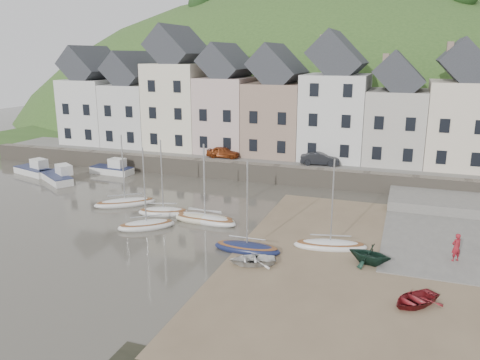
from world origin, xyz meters
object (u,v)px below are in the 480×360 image
at_px(person_red, 456,247).
at_px(car_left, 223,152).
at_px(sailboat_0, 125,203).
at_px(rowboat_white, 252,260).
at_px(rowboat_green, 370,254).
at_px(rowboat_red, 415,299).
at_px(car_right, 320,159).

height_order(person_red, car_left, car_left).
xyz_separation_m(sailboat_0, person_red, (25.69, -3.24, 0.75)).
xyz_separation_m(rowboat_white, rowboat_green, (6.75, 2.41, 0.39)).
distance_m(sailboat_0, car_left, 14.64).
bearing_deg(rowboat_red, car_left, 169.62).
bearing_deg(car_left, rowboat_green, -141.26).
height_order(rowboat_white, person_red, person_red).
distance_m(person_red, car_left, 28.19).
relative_size(rowboat_green, person_red, 1.45).
bearing_deg(rowboat_red, sailboat_0, -162.80).
relative_size(car_left, car_right, 0.92).
bearing_deg(person_red, rowboat_green, -12.80).
distance_m(sailboat_0, rowboat_white, 15.99).
distance_m(rowboat_red, car_right, 25.57).
bearing_deg(rowboat_white, car_right, 157.47).
bearing_deg(car_right, rowboat_green, -168.60).
bearing_deg(rowboat_white, rowboat_red, 56.32).
relative_size(rowboat_red, car_left, 0.79).
bearing_deg(rowboat_green, sailboat_0, -90.81).
relative_size(rowboat_red, person_red, 1.59).
height_order(rowboat_white, rowboat_green, rowboat_green).
relative_size(rowboat_white, car_left, 0.79).
xyz_separation_m(sailboat_0, car_left, (3.48, 14.08, 1.95)).
relative_size(person_red, car_right, 0.46).
distance_m(rowboat_white, car_left, 24.32).
bearing_deg(person_red, car_right, -92.11).
height_order(rowboat_red, car_right, car_right).
relative_size(rowboat_white, rowboat_red, 1.00).
bearing_deg(sailboat_0, car_left, 76.12).
bearing_deg(sailboat_0, car_right, 45.03).
distance_m(car_left, car_right, 10.59).
distance_m(rowboat_green, person_red, 5.42).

